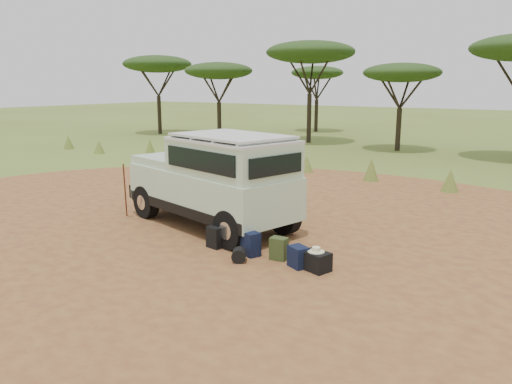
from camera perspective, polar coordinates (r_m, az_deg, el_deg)
The scene contains 13 objects.
ground at distance 12.11m, azimuth -1.97°, elevation -5.36°, with size 140.00×140.00×0.00m, color #5E6C26.
dirt_clearing at distance 12.11m, azimuth -1.97°, elevation -5.35°, with size 23.00×23.00×0.01m, color olive.
grass_fringe at distance 19.51m, azimuth 13.20°, elevation 2.31°, with size 36.60×1.60×0.90m.
acacia_treeline at distance 29.83m, azimuth 22.54°, elevation 13.67°, with size 46.70×13.20×6.26m.
safari_vehicle at distance 12.88m, azimuth -4.73°, elevation 1.15°, with size 5.37×3.17×2.47m.
walking_staff at distance 14.17m, azimuth -14.73°, elevation 0.14°, with size 0.04×0.04×1.64m, color #5E2016.
backpack_black at distance 11.43m, azimuth -4.67°, elevation -5.18°, with size 0.36×0.27×0.50m, color black.
backpack_navy at distance 10.88m, azimuth -0.63°, elevation -5.94°, with size 0.41×0.29×0.53m, color #101C33.
backpack_olive at distance 10.65m, azimuth 2.63°, elevation -6.49°, with size 0.35×0.25×0.49m, color #374921.
duffel_navy at distance 10.25m, azimuth 4.85°, elevation -7.41°, with size 0.40×0.30×0.45m, color #101C33.
hard_case at distance 10.14m, azimuth 6.86°, elevation -7.85°, with size 0.55×0.39×0.39m, color black.
stuff_sack at distance 10.54m, azimuth -1.96°, elevation -7.22°, with size 0.30×0.30×0.30m, color black.
safari_hat at distance 10.06m, azimuth 6.89°, elevation -6.61°, with size 0.34×0.34×0.10m.
Camera 1 is at (6.69, -9.40, 3.66)m, focal length 35.00 mm.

